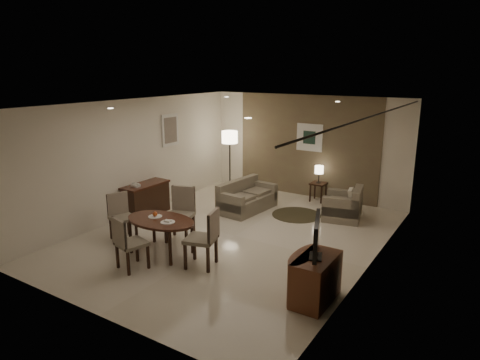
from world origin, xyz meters
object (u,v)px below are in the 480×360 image
Objects in this scene: dining_table at (161,236)px; chair_near at (132,243)px; side_table at (318,192)px; chair_right at (201,238)px; armchair at (343,203)px; sofa at (247,196)px; tv_cabinet at (316,279)px; console_desk at (146,199)px; chair_far at (180,215)px; floor_lamp at (230,162)px; chair_left at (123,218)px.

chair_near reaches higher than dining_table.
chair_right is at bearing -93.30° from side_table.
chair_right is at bearing -30.26° from armchair.
sofa is at bearing -85.01° from armchair.
console_desk is at bearing 162.95° from tv_cabinet.
console_desk is 1.41× the size of armchair.
tv_cabinet is 1.06× the size of armchair.
chair_near is 1.92× the size of side_table.
chair_far is at bearing -49.51° from armchair.
chair_far is at bearing 99.88° from dining_table.
tv_cabinet is at bearing 2.13° from armchair.
chair_near is at bearing -75.83° from floor_lamp.
console_desk is 5.11m from tv_cabinet.
chair_far is at bearing -139.52° from chair_right.
floor_lamp reaches higher than console_desk.
chair_right is (-2.14, 0.02, 0.17)m from tv_cabinet.
tv_cabinet is at bearing -17.05° from console_desk.
chair_near is (-3.08, -0.68, 0.12)m from tv_cabinet.
chair_right reaches higher than sofa.
chair_far is at bearing -72.38° from floor_lamp.
chair_right is 2.11× the size of side_table.
chair_near is 1.01× the size of chair_left.
side_table is at bearing -8.11° from chair_left.
floor_lamp reaches higher than tv_cabinet.
chair_left is at bearing -21.69° from chair_near.
sofa reaches higher than dining_table.
armchair is (-0.88, 3.69, 0.03)m from tv_cabinet.
chair_left is 0.90× the size of chair_right.
chair_right is 3.17m from sofa.
chair_near is 4.89m from armchair.
side_table is (1.34, 3.94, -0.28)m from chair_far.
dining_table is at bearing -74.03° from chair_near.
dining_table is 0.71m from chair_far.
floor_lamp reaches higher than side_table.
tv_cabinet is at bearing -72.90° from chair_left.
console_desk is 4.57m from armchair.
chair_right is 3.88m from armchair.
chair_left is 0.55× the size of floor_lamp.
console_desk is 0.79× the size of sofa.
dining_table is 2.87× the size of side_table.
tv_cabinet is 4.31m from sofa.
console_desk is 1.13× the size of chair_far.
chair_left is 3.14m from sofa.
console_desk is at bearing -72.67° from armchair.
sofa reaches higher than side_table.
console_desk reaches higher than dining_table.
chair_far is (-3.21, 0.73, 0.18)m from tv_cabinet.
chair_left reaches higher than tv_cabinet.
console_desk is at bearing 46.18° from chair_left.
chair_far reaches higher than sofa.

